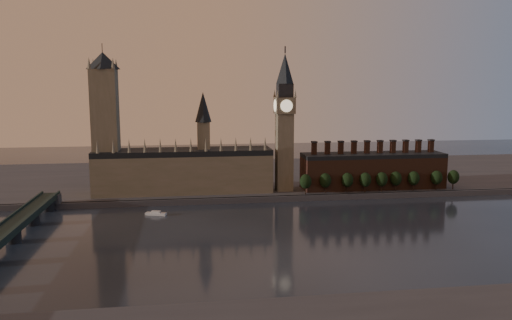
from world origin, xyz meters
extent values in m
plane|color=black|center=(0.00, 0.00, 0.00)|extent=(900.00, 900.00, 0.00)
cube|color=#434247|center=(0.00, 90.00, 2.00)|extent=(900.00, 4.00, 4.00)
cube|color=#434247|center=(0.00, 180.00, 2.00)|extent=(900.00, 180.00, 4.00)
cube|color=#756753|center=(-65.00, 115.00, 18.00)|extent=(130.00, 30.00, 28.00)
cube|color=black|center=(-65.00, 115.00, 34.00)|extent=(130.00, 30.00, 4.00)
cube|color=#756753|center=(-50.00, 115.00, 44.00)|extent=(9.00, 9.00, 24.00)
cone|color=black|center=(-50.00, 115.00, 67.00)|extent=(12.00, 12.00, 22.00)
cone|color=#756753|center=(-124.00, 101.00, 41.00)|extent=(2.60, 2.60, 10.00)
cone|color=#756753|center=(-113.27, 101.00, 41.00)|extent=(2.60, 2.60, 10.00)
cone|color=#756753|center=(-102.55, 101.00, 41.00)|extent=(2.60, 2.60, 10.00)
cone|color=#756753|center=(-91.82, 101.00, 41.00)|extent=(2.60, 2.60, 10.00)
cone|color=#756753|center=(-81.09, 101.00, 41.00)|extent=(2.60, 2.60, 10.00)
cone|color=#756753|center=(-70.36, 101.00, 41.00)|extent=(2.60, 2.60, 10.00)
cone|color=#756753|center=(-59.64, 101.00, 41.00)|extent=(2.60, 2.60, 10.00)
cone|color=#756753|center=(-48.91, 101.00, 41.00)|extent=(2.60, 2.60, 10.00)
cone|color=#756753|center=(-38.18, 101.00, 41.00)|extent=(2.60, 2.60, 10.00)
cone|color=#756753|center=(-27.45, 101.00, 41.00)|extent=(2.60, 2.60, 10.00)
cone|color=#756753|center=(-16.73, 101.00, 41.00)|extent=(2.60, 2.60, 10.00)
cone|color=#756753|center=(-6.00, 101.00, 41.00)|extent=(2.60, 2.60, 10.00)
cube|color=#756753|center=(-120.00, 115.00, 49.00)|extent=(18.00, 18.00, 90.00)
cone|color=black|center=(-120.00, 115.00, 100.00)|extent=(24.00, 24.00, 12.00)
cylinder|color=#232326|center=(-120.00, 115.00, 106.00)|extent=(0.50, 0.50, 12.00)
cone|color=#756753|center=(-128.00, 107.00, 98.00)|extent=(3.00, 3.00, 8.00)
cone|color=#756753|center=(-112.00, 107.00, 98.00)|extent=(3.00, 3.00, 8.00)
cone|color=#756753|center=(-128.00, 123.00, 98.00)|extent=(3.00, 3.00, 8.00)
cone|color=#756753|center=(-112.00, 123.00, 98.00)|extent=(3.00, 3.00, 8.00)
cube|color=#756753|center=(10.00, 110.00, 33.00)|extent=(12.00, 12.00, 58.00)
cube|color=#756753|center=(10.00, 110.00, 68.00)|extent=(14.00, 14.00, 12.00)
cube|color=#232326|center=(10.00, 110.00, 79.00)|extent=(11.00, 11.00, 10.00)
cone|color=black|center=(10.00, 110.00, 95.00)|extent=(13.00, 13.00, 22.00)
cylinder|color=#232326|center=(10.00, 110.00, 108.50)|extent=(1.00, 1.00, 5.00)
cylinder|color=beige|center=(10.00, 102.80, 68.00)|extent=(9.00, 0.50, 9.00)
cylinder|color=beige|center=(10.00, 117.20, 68.00)|extent=(9.00, 0.50, 9.00)
cylinder|color=beige|center=(2.80, 110.00, 68.00)|extent=(0.50, 9.00, 9.00)
cylinder|color=beige|center=(17.20, 110.00, 68.00)|extent=(0.50, 9.00, 9.00)
cone|color=#756753|center=(3.50, 103.50, 77.00)|extent=(2.00, 2.00, 6.00)
cone|color=#756753|center=(16.50, 103.50, 77.00)|extent=(2.00, 2.00, 6.00)
cone|color=#756753|center=(3.50, 116.50, 77.00)|extent=(2.00, 2.00, 6.00)
cone|color=#756753|center=(16.50, 116.50, 77.00)|extent=(2.00, 2.00, 6.00)
cube|color=#4A2B1C|center=(80.00, 110.00, 16.00)|extent=(110.00, 25.00, 24.00)
cube|color=black|center=(80.00, 110.00, 29.50)|extent=(110.00, 25.00, 3.00)
cube|color=#4A2B1C|center=(33.00, 110.00, 35.50)|extent=(3.50, 3.50, 9.00)
cube|color=#232326|center=(33.00, 110.00, 40.50)|extent=(4.20, 4.20, 1.00)
cube|color=#4A2B1C|center=(43.44, 110.00, 35.50)|extent=(3.50, 3.50, 9.00)
cube|color=#232326|center=(43.44, 110.00, 40.50)|extent=(4.20, 4.20, 1.00)
cube|color=#4A2B1C|center=(53.89, 110.00, 35.50)|extent=(3.50, 3.50, 9.00)
cube|color=#232326|center=(53.89, 110.00, 40.50)|extent=(4.20, 4.20, 1.00)
cube|color=#4A2B1C|center=(64.33, 110.00, 35.50)|extent=(3.50, 3.50, 9.00)
cube|color=#232326|center=(64.33, 110.00, 40.50)|extent=(4.20, 4.20, 1.00)
cube|color=#4A2B1C|center=(74.78, 110.00, 35.50)|extent=(3.50, 3.50, 9.00)
cube|color=#232326|center=(74.78, 110.00, 40.50)|extent=(4.20, 4.20, 1.00)
cube|color=#4A2B1C|center=(85.22, 110.00, 35.50)|extent=(3.50, 3.50, 9.00)
cube|color=#232326|center=(85.22, 110.00, 40.50)|extent=(4.20, 4.20, 1.00)
cube|color=#4A2B1C|center=(95.67, 110.00, 35.50)|extent=(3.50, 3.50, 9.00)
cube|color=#232326|center=(95.67, 110.00, 40.50)|extent=(4.20, 4.20, 1.00)
cube|color=#4A2B1C|center=(106.11, 110.00, 35.50)|extent=(3.50, 3.50, 9.00)
cube|color=#232326|center=(106.11, 110.00, 40.50)|extent=(4.20, 4.20, 1.00)
cube|color=#4A2B1C|center=(116.56, 110.00, 35.50)|extent=(3.50, 3.50, 9.00)
cube|color=#232326|center=(116.56, 110.00, 40.50)|extent=(4.20, 4.20, 1.00)
cube|color=#4A2B1C|center=(127.00, 110.00, 35.50)|extent=(3.50, 3.50, 9.00)
cube|color=#232326|center=(127.00, 110.00, 40.50)|extent=(4.20, 4.20, 1.00)
cylinder|color=black|center=(22.71, 93.51, 7.00)|extent=(0.80, 0.80, 6.00)
ellipsoid|color=black|center=(22.71, 93.51, 13.50)|extent=(8.60, 8.60, 10.75)
cylinder|color=black|center=(38.13, 95.44, 7.00)|extent=(0.80, 0.80, 6.00)
ellipsoid|color=black|center=(38.13, 95.44, 13.50)|extent=(8.60, 8.60, 10.75)
cylinder|color=black|center=(54.79, 94.93, 7.00)|extent=(0.80, 0.80, 6.00)
ellipsoid|color=black|center=(54.79, 94.93, 13.50)|extent=(8.60, 8.60, 10.75)
cylinder|color=black|center=(68.31, 94.02, 7.00)|extent=(0.80, 0.80, 6.00)
ellipsoid|color=black|center=(68.31, 94.02, 13.50)|extent=(8.60, 8.60, 10.75)
cylinder|color=black|center=(81.11, 94.01, 7.00)|extent=(0.80, 0.80, 6.00)
ellipsoid|color=black|center=(81.11, 94.01, 13.50)|extent=(8.60, 8.60, 10.75)
cylinder|color=black|center=(92.60, 95.21, 7.00)|extent=(0.80, 0.80, 6.00)
ellipsoid|color=black|center=(92.60, 95.21, 13.50)|extent=(8.60, 8.60, 10.75)
cylinder|color=black|center=(106.51, 94.63, 7.00)|extent=(0.80, 0.80, 6.00)
ellipsoid|color=black|center=(106.51, 94.63, 13.50)|extent=(8.60, 8.60, 10.75)
cylinder|color=black|center=(125.05, 94.86, 7.00)|extent=(0.80, 0.80, 6.00)
ellipsoid|color=black|center=(125.05, 94.86, 13.50)|extent=(8.60, 8.60, 10.75)
cylinder|color=black|center=(138.91, 95.24, 7.00)|extent=(0.80, 0.80, 6.00)
ellipsoid|color=black|center=(138.91, 95.24, 13.50)|extent=(8.60, 8.60, 10.75)
cube|color=#1B2B25|center=(-149.50, -5.00, 10.90)|extent=(1.00, 200.00, 1.30)
cube|color=#434247|center=(-155.00, 90.00, 7.00)|extent=(14.00, 8.00, 6.00)
cylinder|color=#232326|center=(-155.00, 17.00, 3.88)|extent=(8.00, 8.00, 7.75)
cylinder|color=#232326|center=(-155.00, 51.00, 3.88)|extent=(8.00, 8.00, 7.75)
cylinder|color=#232326|center=(-155.00, 85.00, 3.88)|extent=(8.00, 8.00, 7.75)
cube|color=#BDBDBD|center=(-83.15, 63.95, 0.78)|extent=(14.16, 7.87, 1.56)
cube|color=#BDBDBD|center=(-83.15, 63.95, 2.14)|extent=(6.45, 4.56, 1.17)
camera|label=1|loc=(-63.23, -254.34, 82.74)|focal=35.00mm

